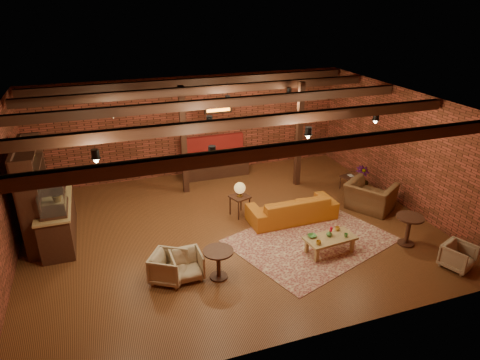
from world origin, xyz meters
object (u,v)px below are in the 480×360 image
object	(u,v)px
round_table_left	(218,259)
armchair_b	(187,264)
side_table_book	(349,177)
armchair_far	(458,255)
coffee_table	(330,239)
round_table_right	(409,226)
plant_tall	(364,155)
side_table_lamp	(240,191)
armchair_a	(168,266)
armchair_right	(371,192)
sofa	(292,208)

from	to	relation	value
round_table_left	armchair_b	world-z (taller)	round_table_left
round_table_left	side_table_book	xyz separation A→B (m)	(4.98, 2.94, -0.04)
side_table_book	armchair_far	xyz separation A→B (m)	(0.05, -4.30, -0.10)
coffee_table	round_table_right	bearing A→B (deg)	-8.82
round_table_right	plant_tall	xyz separation A→B (m)	(0.67, 2.93, 0.68)
coffee_table	side_table_book	xyz separation A→B (m)	(2.30, 2.86, 0.05)
side_table_lamp	armchair_a	bearing A→B (deg)	-136.41
armchair_right	armchair_a	bearing A→B (deg)	70.60
armchair_a	round_table_right	world-z (taller)	round_table_right
armchair_a	armchair_right	distance (m)	6.00
side_table_lamp	armchair_a	distance (m)	3.24
armchair_a	armchair_far	bearing A→B (deg)	-73.27
side_table_book	armchair_far	size ratio (longest dim) A/B	0.77
round_table_right	side_table_lamp	bearing A→B (deg)	140.72
sofa	round_table_left	distance (m)	3.12
armchair_a	armchair_right	world-z (taller)	armchair_right
armchair_far	armchair_a	bearing A→B (deg)	143.75
coffee_table	side_table_lamp	bearing A→B (deg)	119.55
armchair_a	armchair_far	xyz separation A→B (m)	(6.04, -1.61, -0.04)
coffee_table	side_table_lamp	xyz separation A→B (m)	(-1.36, 2.39, 0.37)
side_table_book	armchair_a	bearing A→B (deg)	-155.82
round_table_right	armchair_far	xyz separation A→B (m)	(0.41, -1.14, -0.19)
armchair_b	plant_tall	xyz separation A→B (m)	(5.91, 2.49, 0.86)
sofa	coffee_table	xyz separation A→B (m)	(0.13, -1.71, 0.02)
coffee_table	armchair_a	world-z (taller)	armchair_a
armchair_far	plant_tall	distance (m)	4.18
coffee_table	round_table_left	bearing A→B (deg)	-178.22
side_table_lamp	round_table_left	bearing A→B (deg)	-118.20
armchair_a	plant_tall	distance (m)	6.81
sofa	side_table_book	xyz separation A→B (m)	(2.43, 1.15, 0.07)
side_table_lamp	plant_tall	world-z (taller)	plant_tall
round_table_right	armchair_b	bearing A→B (deg)	175.11
armchair_b	armchair_far	xyz separation A→B (m)	(5.66, -1.59, -0.02)
armchair_a	armchair_b	distance (m)	0.38
coffee_table	armchair_b	xyz separation A→B (m)	(-3.31, 0.15, -0.03)
side_table_book	armchair_far	world-z (taller)	armchair_far
side_table_lamp	plant_tall	size ratio (longest dim) A/B	0.41
round_table_left	armchair_a	bearing A→B (deg)	165.84
round_table_left	armchair_b	bearing A→B (deg)	159.80
armchair_a	armchair_b	bearing A→B (deg)	-61.67
armchair_a	armchair_far	size ratio (longest dim) A/B	1.12
coffee_table	armchair_b	size ratio (longest dim) A/B	1.87
sofa	armchair_a	distance (m)	3.87
round_table_left	armchair_far	xyz separation A→B (m)	(5.03, -1.36, -0.14)
sofa	armchair_b	world-z (taller)	sofa
armchair_right	side_table_book	distance (m)	1.34
side_table_book	armchair_far	distance (m)	4.30
sofa	armchair_right	size ratio (longest dim) A/B	1.93
sofa	armchair_b	distance (m)	3.54
coffee_table	armchair_far	xyz separation A→B (m)	(2.35, -1.44, -0.05)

